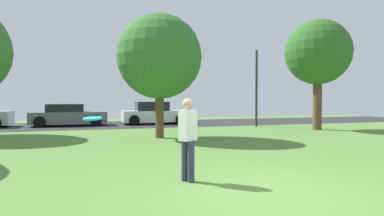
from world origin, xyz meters
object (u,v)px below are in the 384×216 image
(oak_tree_left, at_px, (318,53))
(frisbee_disc, at_px, (93,118))
(street_lamp_post, at_px, (256,88))
(parked_car_white, at_px, (154,114))
(oak_tree_center, at_px, (159,57))
(parked_car_grey, at_px, (69,116))
(person_catcher, at_px, (188,136))

(oak_tree_left, bearing_deg, frisbee_disc, -140.77)
(street_lamp_post, bearing_deg, oak_tree_left, -53.75)
(oak_tree_left, height_order, parked_car_white, oak_tree_left)
(oak_tree_center, distance_m, street_lamp_post, 7.73)
(parked_car_grey, xyz_separation_m, parked_car_white, (5.26, -0.07, 0.04))
(oak_tree_left, xyz_separation_m, frisbee_disc, (-11.37, -9.28, -2.72))
(street_lamp_post, bearing_deg, parked_car_white, 144.55)
(oak_tree_center, bearing_deg, street_lamp_post, 30.13)
(oak_tree_left, bearing_deg, parked_car_white, 138.26)
(parked_car_grey, height_order, parked_car_white, parked_car_white)
(oak_tree_left, relative_size, parked_car_grey, 1.32)
(oak_tree_left, height_order, oak_tree_center, oak_tree_left)
(parked_car_grey, bearing_deg, person_catcher, -78.23)
(parked_car_grey, distance_m, street_lamp_post, 11.45)
(parked_car_grey, xyz_separation_m, street_lamp_post, (10.64, -3.90, 1.63))
(frisbee_disc, distance_m, street_lamp_post, 15.29)
(parked_car_white, bearing_deg, frisbee_disc, -103.85)
(oak_tree_left, distance_m, person_catcher, 13.01)
(parked_car_grey, bearing_deg, street_lamp_post, -20.13)
(oak_tree_center, height_order, parked_car_grey, oak_tree_center)
(person_catcher, distance_m, parked_car_grey, 15.24)
(person_catcher, xyz_separation_m, street_lamp_post, (7.54, 11.01, 1.36))
(oak_tree_center, bearing_deg, parked_car_white, 80.90)
(oak_tree_left, xyz_separation_m, parked_car_grey, (-12.70, 6.71, -3.43))
(oak_tree_left, xyz_separation_m, oak_tree_center, (-8.67, -1.03, -0.68))
(frisbee_disc, height_order, parked_car_grey, frisbee_disc)
(oak_tree_center, distance_m, frisbee_disc, 8.91)
(person_catcher, distance_m, frisbee_disc, 2.12)
(oak_tree_left, bearing_deg, street_lamp_post, 126.25)
(person_catcher, height_order, parked_car_white, person_catcher)
(oak_tree_left, distance_m, parked_car_white, 10.54)
(frisbee_disc, distance_m, parked_car_white, 16.41)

